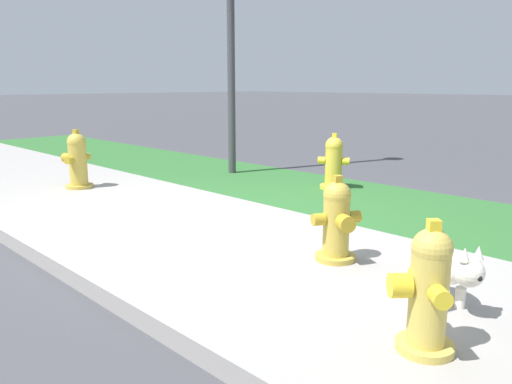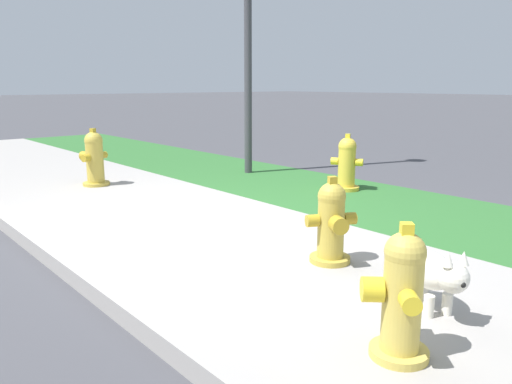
% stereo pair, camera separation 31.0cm
% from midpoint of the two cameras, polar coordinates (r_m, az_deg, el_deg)
% --- Properties ---
extents(ground_plane, '(120.00, 120.00, 0.00)m').
position_cam_midpoint_polar(ground_plane, '(4.58, -9.73, -4.35)').
color(ground_plane, '#424247').
extents(sidewalk_pavement, '(18.00, 2.34, 0.01)m').
position_cam_midpoint_polar(sidewalk_pavement, '(4.58, -9.73, -4.29)').
color(sidewalk_pavement, '#9E9993').
rests_on(sidewalk_pavement, ground).
extents(grass_verge, '(18.00, 1.92, 0.01)m').
position_cam_midpoint_polar(grass_verge, '(6.02, 7.00, -0.22)').
color(grass_verge, '#2D662D').
rests_on(grass_verge, ground).
extents(street_curb, '(18.00, 0.16, 0.12)m').
position_cam_midpoint_polar(street_curb, '(4.01, -24.51, -6.82)').
color(street_curb, '#9E9993').
rests_on(street_curb, ground).
extents(fire_hydrant_mid_block, '(0.35, 0.37, 0.65)m').
position_cam_midpoint_polar(fire_hydrant_mid_block, '(3.69, 6.84, -3.39)').
color(fire_hydrant_mid_block, gold).
rests_on(fire_hydrant_mid_block, ground).
extents(fire_hydrant_across_street, '(0.38, 0.37, 0.70)m').
position_cam_midpoint_polar(fire_hydrant_across_street, '(6.28, 7.48, 3.34)').
color(fire_hydrant_across_street, gold).
rests_on(fire_hydrant_across_street, ground).
extents(fire_hydrant_at_driveway, '(0.34, 0.34, 0.68)m').
position_cam_midpoint_polar(fire_hydrant_at_driveway, '(2.53, 15.67, -10.88)').
color(fire_hydrant_at_driveway, gold).
rests_on(fire_hydrant_at_driveway, ground).
extents(fire_hydrant_far_end, '(0.38, 0.40, 0.74)m').
position_cam_midpoint_polar(fire_hydrant_far_end, '(6.68, -21.00, 3.38)').
color(fire_hydrant_far_end, gold).
rests_on(fire_hydrant_far_end, ground).
extents(small_white_dog, '(0.49, 0.36, 0.43)m').
position_cam_midpoint_polar(small_white_dog, '(3.10, 18.33, -8.29)').
color(small_white_dog, silver).
rests_on(small_white_dog, ground).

